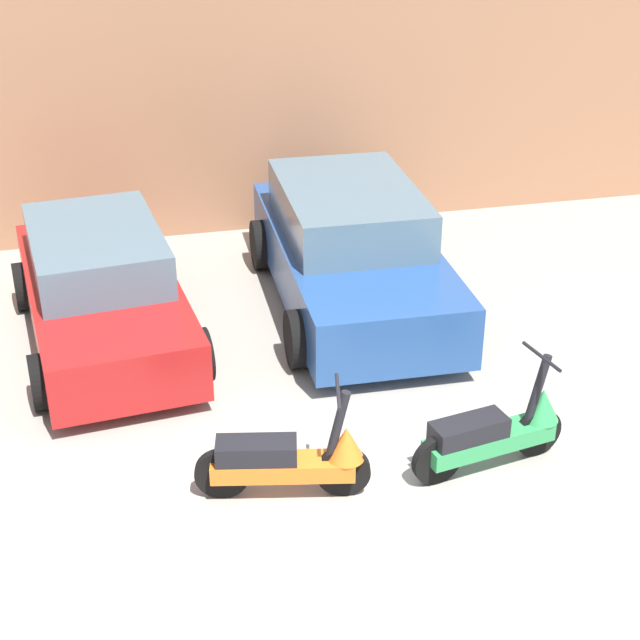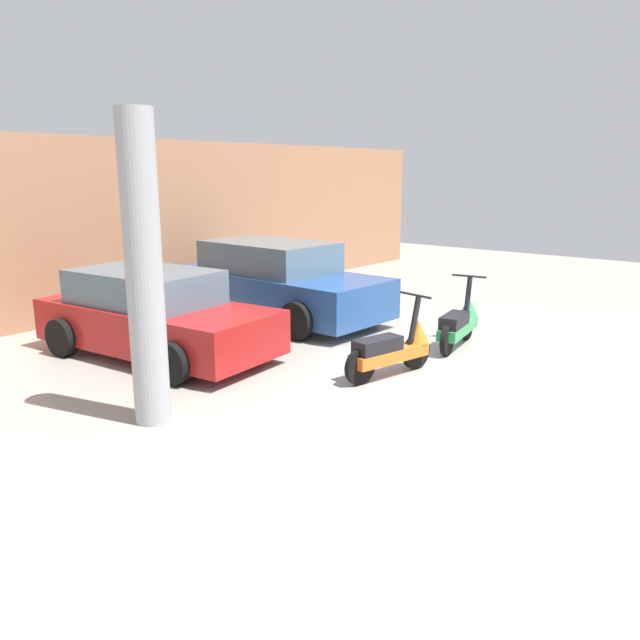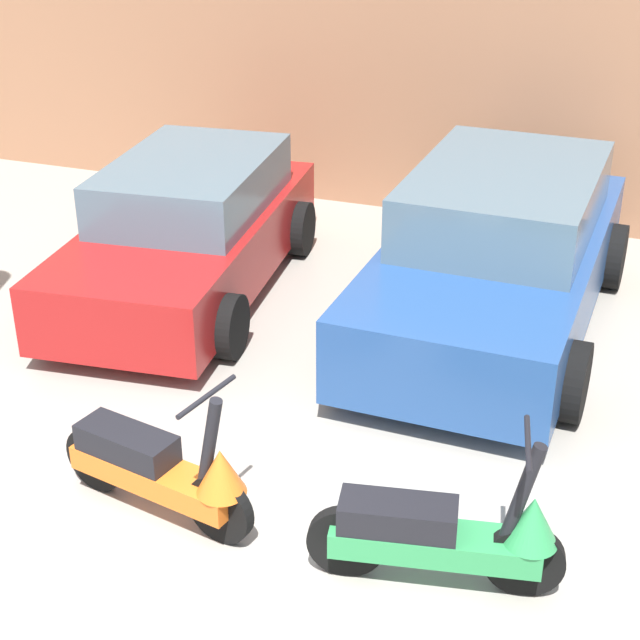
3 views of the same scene
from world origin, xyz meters
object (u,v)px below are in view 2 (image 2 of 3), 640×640
scooter_front_right (459,322)px  car_rear_left (154,315)px  scooter_front_left (393,348)px  support_column_side (144,273)px  car_rear_center (277,282)px

scooter_front_right → car_rear_left: 4.92m
scooter_front_left → support_column_side: 3.66m
scooter_front_right → car_rear_center: 3.76m
car_rear_left → car_rear_center: size_ratio=0.92×
support_column_side → scooter_front_right: bearing=-13.3°
car_rear_left → car_rear_center: car_rear_center is taller
scooter_front_left → car_rear_left: size_ratio=0.39×
scooter_front_right → car_rear_left: car_rear_left is taller
car_rear_left → support_column_side: size_ratio=1.18×
car_rear_center → support_column_side: (-4.72, -2.50, 1.02)m
scooter_front_left → scooter_front_right: scooter_front_right is taller
scooter_front_right → support_column_side: bearing=155.9°
scooter_front_right → scooter_front_left: bearing=169.1°
car_rear_center → car_rear_left: bearing=-83.4°
scooter_front_left → scooter_front_right: size_ratio=0.99×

